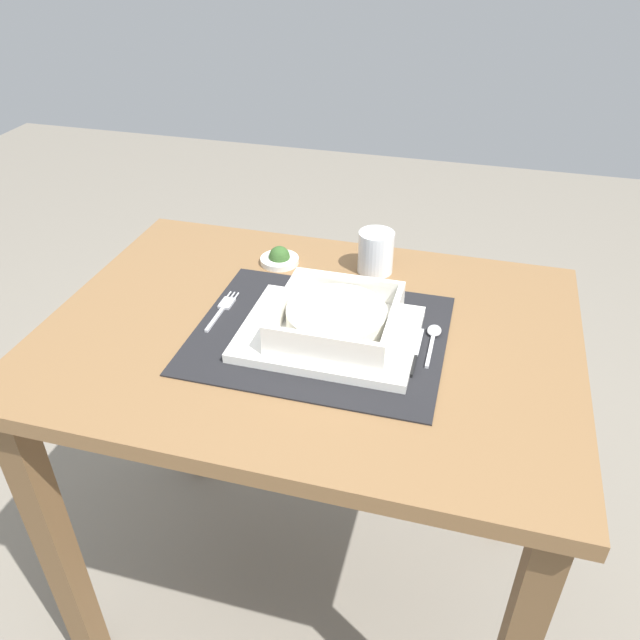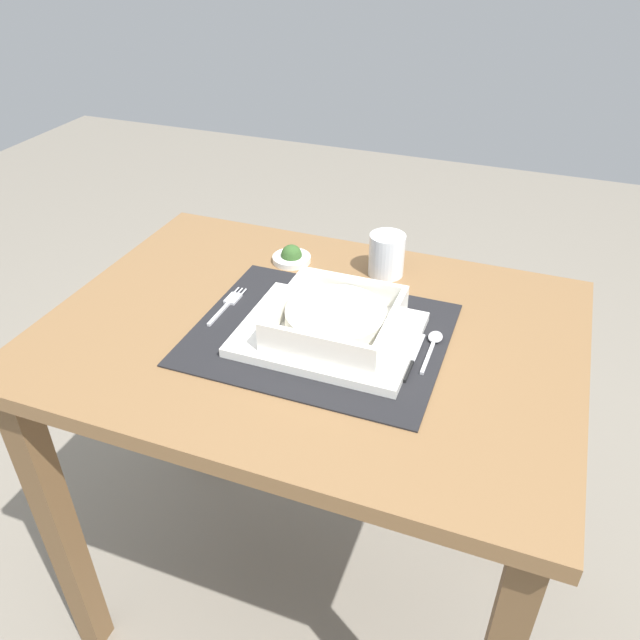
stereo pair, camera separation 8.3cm
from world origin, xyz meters
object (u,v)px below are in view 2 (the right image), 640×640
at_px(butter_knife, 411,360).
at_px(condiment_saucer, 292,257).
at_px(dining_table, 311,382).
at_px(porridge_bowl, 336,320).
at_px(spoon, 434,341).
at_px(drinking_glass, 387,257).
at_px(fork, 229,303).

height_order(butter_knife, condiment_saucer, condiment_saucer).
relative_size(dining_table, condiment_saucer, 11.77).
relative_size(butter_knife, condiment_saucer, 1.65).
height_order(porridge_bowl, spoon, porridge_bowl).
relative_size(spoon, butter_knife, 0.90).
distance_m(drinking_glass, condiment_saucer, 0.20).
bearing_deg(porridge_bowl, butter_knife, -7.08).
distance_m(porridge_bowl, butter_knife, 0.14).
height_order(porridge_bowl, drinking_glass, drinking_glass).
relative_size(fork, spoon, 1.13).
relative_size(fork, drinking_glass, 1.56).
xyz_separation_m(spoon, drinking_glass, (-0.14, 0.20, 0.03)).
distance_m(porridge_bowl, condiment_saucer, 0.29).
relative_size(porridge_bowl, spoon, 1.68).
xyz_separation_m(fork, spoon, (0.38, 0.01, 0.00)).
bearing_deg(spoon, butter_knife, -116.30).
xyz_separation_m(fork, butter_knife, (0.35, -0.05, 0.00)).
xyz_separation_m(dining_table, butter_knife, (0.19, -0.04, 0.13)).
relative_size(porridge_bowl, condiment_saucer, 2.51).
distance_m(dining_table, condiment_saucer, 0.27).
bearing_deg(butter_knife, porridge_bowl, 177.07).
relative_size(dining_table, butter_knife, 7.14).
bearing_deg(dining_table, condiment_saucer, 120.56).
height_order(dining_table, drinking_glass, drinking_glass).
bearing_deg(drinking_glass, porridge_bowl, -94.13).
bearing_deg(condiment_saucer, porridge_bowl, -52.29).
bearing_deg(fork, condiment_saucer, 75.66).
bearing_deg(spoon, dining_table, -178.12).
distance_m(spoon, butter_knife, 0.07).
bearing_deg(dining_table, spoon, 6.46).
distance_m(dining_table, fork, 0.21).
relative_size(porridge_bowl, butter_knife, 1.52).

